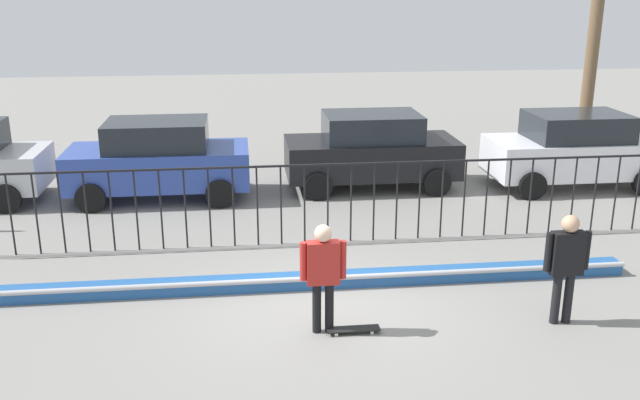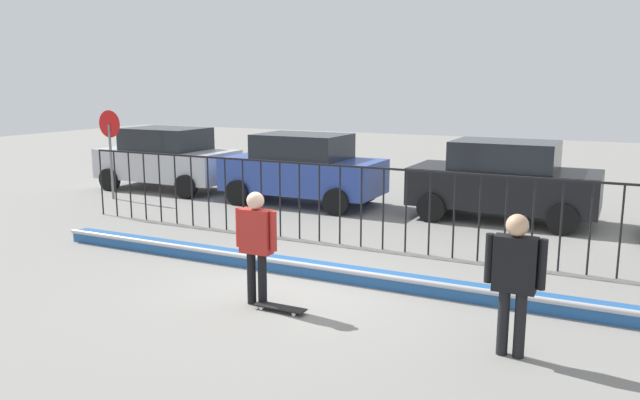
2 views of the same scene
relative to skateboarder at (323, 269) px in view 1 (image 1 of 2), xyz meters
The scene contains 9 objects.
ground_plane 1.30m from the skateboarder, 83.99° to the left, with size 60.00×60.00×0.00m, color gray.
bowl_coping_ledge 1.85m from the skateboarder, 87.02° to the left, with size 11.00×0.40×0.27m.
perimeter_fence 3.75m from the skateboarder, 88.71° to the left, with size 14.04×0.04×1.63m.
skateboarder is the anchor object (origin of this frame).
skateboard 1.06m from the skateboarder, 12.54° to the right, with size 0.80×0.20×0.07m.
camera_operator 3.68m from the skateboarder, ahead, with size 0.71×0.26×1.75m.
parked_car_blue 7.87m from the skateboarder, 113.23° to the left, with size 4.30×2.12×1.90m.
parked_car_black 7.86m from the skateboarder, 74.15° to the left, with size 4.30×2.12×1.90m.
parked_car_white 10.11m from the skateboarder, 43.98° to the left, with size 4.30×2.12×1.90m.
Camera 1 is at (-1.23, -10.21, 5.05)m, focal length 39.31 mm.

